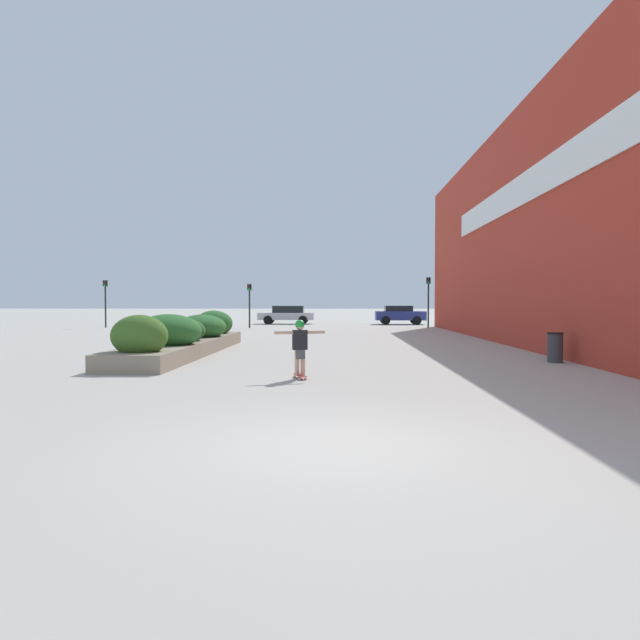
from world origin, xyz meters
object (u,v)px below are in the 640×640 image
object	(u,v)px
car_center_left	(400,314)
traffic_light_left	(249,298)
trash_bin	(555,347)
traffic_light_far_left	(105,295)
skateboard	(300,376)
skateboarder	(300,342)
car_leftmost	(287,314)
traffic_light_right	(428,294)

from	to	relation	value
car_center_left	traffic_light_left	distance (m)	13.32
trash_bin	traffic_light_far_left	bearing A→B (deg)	135.58
skateboard	traffic_light_left	bearing A→B (deg)	83.70
traffic_light_left	traffic_light_far_left	distance (m)	10.45
skateboard	skateboarder	size ratio (longest dim) A/B	0.53
car_leftmost	car_center_left	size ratio (longest dim) A/B	1.15
trash_bin	skateboard	bearing A→B (deg)	-152.42
skateboard	trash_bin	distance (m)	8.45
trash_bin	traffic_light_right	world-z (taller)	traffic_light_right
skateboarder	traffic_light_right	xyz separation A→B (m)	(7.24, 27.08, 1.54)
traffic_light_left	traffic_light_far_left	bearing A→B (deg)	178.32
skateboard	traffic_light_left	size ratio (longest dim) A/B	0.23
skateboarder	trash_bin	xyz separation A→B (m)	(7.48, 3.91, -0.43)
skateboarder	traffic_light_left	world-z (taller)	traffic_light_left
traffic_light_right	skateboarder	bearing A→B (deg)	-104.98
traffic_light_left	traffic_light_far_left	world-z (taller)	traffic_light_far_left
skateboard	traffic_light_left	distance (m)	27.10
skateboard	traffic_light_far_left	world-z (taller)	traffic_light_far_left
traffic_light_far_left	trash_bin	bearing A→B (deg)	-44.42
car_leftmost	traffic_light_left	bearing A→B (deg)	165.40
skateboarder	trash_bin	world-z (taller)	skateboarder
skateboard	skateboarder	world-z (taller)	skateboarder
skateboarder	traffic_light_left	bearing A→B (deg)	83.70
skateboard	traffic_light_far_left	xyz separation A→B (m)	(-15.86, 26.78, 2.26)
car_leftmost	skateboarder	bearing A→B (deg)	-174.19
traffic_light_right	traffic_light_far_left	xyz separation A→B (m)	(-23.11, -0.30, -0.11)
skateboard	traffic_light_right	bearing A→B (deg)	57.16
traffic_light_far_left	traffic_light_left	bearing A→B (deg)	-1.68
traffic_light_right	car_center_left	bearing A→B (deg)	102.05
trash_bin	traffic_light_left	xyz separation A→B (m)	(-12.90, 22.57, 1.69)
skateboarder	skateboard	bearing A→B (deg)	-100.74
trash_bin	car_leftmost	distance (m)	32.01
car_center_left	skateboarder	bearing A→B (deg)	-10.03
traffic_light_right	traffic_light_far_left	distance (m)	23.11
skateboard	car_leftmost	world-z (taller)	car_leftmost
car_center_left	traffic_light_far_left	world-z (taller)	traffic_light_far_left
trash_bin	car_center_left	distance (m)	29.51
car_leftmost	traffic_light_left	world-z (taller)	traffic_light_left
skateboard	trash_bin	size ratio (longest dim) A/B	0.77
trash_bin	traffic_light_far_left	distance (m)	32.73
car_center_left	traffic_light_far_left	xyz separation A→B (m)	(-21.76, -6.59, 1.50)
car_leftmost	car_center_left	distance (m)	9.38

